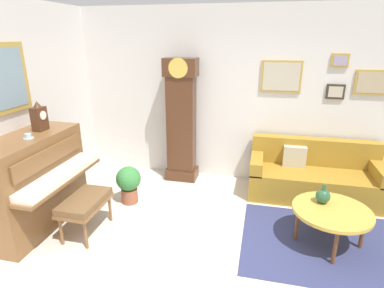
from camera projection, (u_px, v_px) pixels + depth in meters
name	position (u px, v px, depth m)	size (l,w,h in m)	color
ground_plane	(201.00, 270.00, 3.36)	(6.40, 6.00, 0.10)	beige
wall_back	(233.00, 96.00, 5.09)	(5.30, 0.13, 2.80)	silver
area_rug	(333.00, 245.00, 3.67)	(2.10, 1.50, 0.01)	navy
piano	(33.00, 182.00, 3.92)	(0.87, 1.44, 1.19)	brown
piano_bench	(85.00, 203.00, 3.81)	(0.42, 0.70, 0.48)	brown
grandfather_clock	(181.00, 124.00, 5.12)	(0.52, 0.34, 2.03)	#4C2B19
couch	(313.00, 176.00, 4.76)	(1.90, 0.80, 0.84)	olive
coffee_table	(332.00, 212.00, 3.58)	(0.88, 0.88, 0.46)	gold
mantel_clock	(39.00, 117.00, 3.94)	(0.13, 0.18, 0.38)	#4C2B19
teacup	(28.00, 137.00, 3.67)	(0.12, 0.12, 0.06)	#ADC6D6
green_jug	(323.00, 196.00, 3.69)	(0.17, 0.17, 0.24)	#234C33
potted_plant	(129.00, 182.00, 4.55)	(0.36, 0.36, 0.56)	#935138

